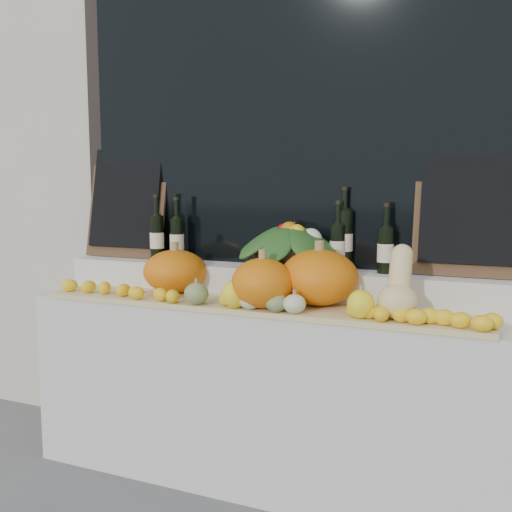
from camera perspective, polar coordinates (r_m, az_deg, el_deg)
storefront_facade at (r=3.47m, az=5.45°, el=20.39°), size 7.00×0.94×4.50m
display_sill at (r=2.87m, az=0.60°, el=-13.41°), size 2.30×0.55×0.88m
rear_tier at (r=2.87m, az=1.74°, el=-2.66°), size 2.30×0.25×0.16m
straw_bedding at (r=2.64m, az=-0.42°, el=-5.04°), size 2.10×0.32×0.02m
pumpkin_left at (r=2.92m, az=-8.08°, el=-1.51°), size 0.34×0.34×0.22m
pumpkin_right at (r=2.60m, az=6.31°, el=-2.14°), size 0.44×0.44×0.25m
pumpkin_center at (r=2.52m, az=0.64°, el=-2.72°), size 0.28×0.28×0.22m
butternut_squash at (r=2.40m, az=14.08°, el=-3.22°), size 0.16×0.22×0.30m
decorative_gourds at (r=2.47m, az=1.12°, el=-4.31°), size 0.86×0.13×0.15m
lemon_heap at (r=2.53m, az=-1.41°, el=-4.54°), size 2.20×0.16×0.06m
produce_bowl at (r=2.80m, az=3.36°, el=1.10°), size 0.56×0.56×0.24m
wine_bottle_far_left at (r=3.12m, az=-9.88°, el=1.84°), size 0.08×0.08×0.36m
wine_bottle_near_left at (r=3.08m, az=-7.91°, el=1.68°), size 0.08×0.08×0.34m
wine_bottle_tall at (r=2.79m, az=8.80°, el=1.67°), size 0.08×0.08×0.40m
wine_bottle_near_right at (r=2.76m, az=8.16°, el=0.96°), size 0.08×0.08×0.33m
wine_bottle_far_right at (r=2.70m, az=12.83°, el=0.63°), size 0.08×0.08×0.32m
chalkboard_left at (r=3.33m, az=-12.83°, el=5.41°), size 0.50×0.15×0.61m
chalkboard_right at (r=2.71m, az=20.82°, el=4.80°), size 0.50×0.15×0.61m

